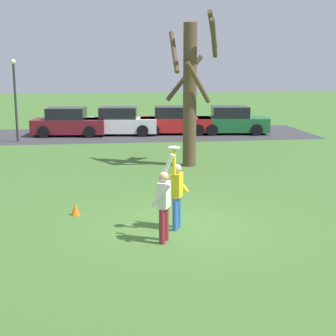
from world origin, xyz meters
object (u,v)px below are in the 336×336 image
Objects in this scene: frisbee_disc at (174,147)px; parked_car_maroon at (69,123)px; person_defender at (164,201)px; parked_car_red at (175,121)px; bare_tree_tall at (191,89)px; person_catcher at (177,191)px; parked_car_green at (232,121)px; lamppost_by_lot at (15,92)px; field_cone_orange at (75,209)px; parked_car_white at (120,122)px.

frisbee_disc reaches higher than parked_car_maroon.
parked_car_red is (2.89, 18.25, -0.25)m from person_defender.
bare_tree_tall is (5.37, -9.50, 2.35)m from parked_car_maroon.
person_catcher is 8.32m from bare_tree_tall.
person_catcher reaches higher than person_defender.
parked_car_maroon is (-3.22, 18.26, -0.25)m from person_defender.
frisbee_disc is at bearing -102.01° from parked_car_green.
parked_car_red is at bearing 13.00° from lamppost_by_lot.
parked_car_maroon is 9.42m from parked_car_green.
field_cone_orange is (-5.01, -15.84, -0.57)m from parked_car_red.
person_catcher is at bearing -80.80° from parked_car_white.
bare_tree_tall reaches higher than parked_car_maroon.
parked_car_red is at bearing 6.75° from parked_car_maroon.
parked_car_white is 13.39× the size of field_cone_orange.
parked_car_red is at bearing -162.34° from person_catcher.
parked_car_maroon is 0.72× the size of bare_tree_tall.
person_catcher reaches higher than field_cone_orange.
parked_car_red is 16.62m from field_cone_orange.
person_defender is at bearing -115.73° from frisbee_disc.
parked_car_maroon is 3.73m from lamppost_by_lot.
bare_tree_tall is (2.44, -9.51, 2.35)m from parked_car_white.
frisbee_disc reaches higher than parked_car_red.
field_cone_orange is at bearing -100.73° from parked_car_red.
field_cone_orange is (3.64, -13.84, -2.43)m from lamppost_by_lot.
field_cone_orange is (-4.27, -6.35, -2.91)m from bare_tree_tall.
bare_tree_tall reaches higher than frisbee_disc.
parked_car_red is at bearing 72.45° from field_cone_orange.
parked_car_maroon is 1.00× the size of parked_car_green.
parked_car_red is at bearing 16.73° from person_defender.
frisbee_disc is at bearing -71.73° from parked_car_maroon.
frisbee_disc reaches higher than person_catcher.
lamppost_by_lot reaches higher than frisbee_disc.
frisbee_disc is 0.06× the size of parked_car_green.
parked_car_green is 1.01× the size of lamppost_by_lot.
parked_car_red is 1.01× the size of lamppost_by_lot.
lamppost_by_lot is (-5.76, 16.25, 1.60)m from person_defender.
parked_car_white is at bearing 7.02° from parked_car_maroon.
parked_car_red and parked_car_green have the same top height.
parked_car_red reaches higher than field_cone_orange.
parked_car_green reaches higher than field_cone_orange.
lamppost_by_lot is at bearing 111.38° from frisbee_disc.
parked_car_white is (2.93, 0.01, 0.00)m from parked_car_maroon.
parked_car_white is at bearing -151.90° from person_catcher.
parked_car_green is at bearing 71.16° from frisbee_disc.
bare_tree_tall is at bearing -87.62° from parked_car_red.
lamppost_by_lot reaches higher than parked_car_maroon.
person_catcher is 1.13m from frisbee_disc.
bare_tree_tall reaches higher than person_catcher.
parked_car_maroon is (-3.65, 17.36, -0.25)m from person_catcher.
field_cone_orange is (1.10, -15.85, -0.57)m from parked_car_maroon.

